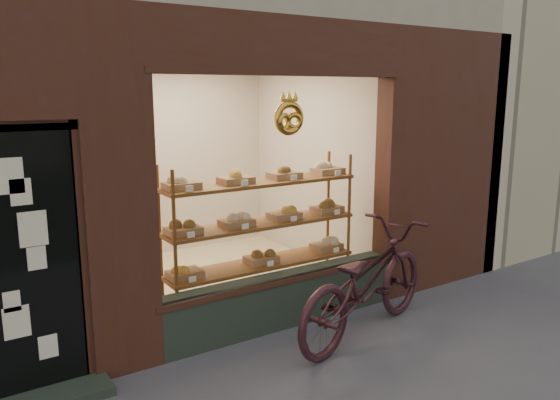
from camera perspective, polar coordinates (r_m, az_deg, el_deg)
display_shelf at (r=5.92m, az=-1.98°, el=-3.74°), size 2.20×0.45×1.70m
bicycle at (r=5.52m, az=8.89°, el=-8.43°), size 2.23×1.29×1.11m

